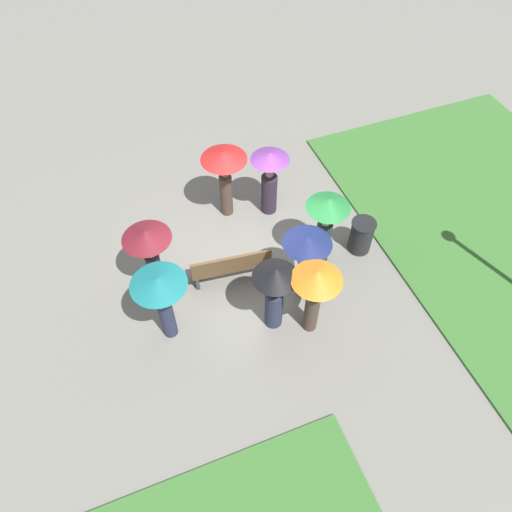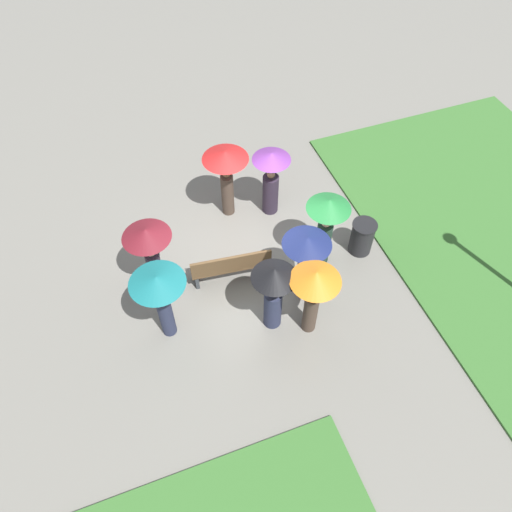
{
  "view_description": "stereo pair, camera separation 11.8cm",
  "coord_description": "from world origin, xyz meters",
  "px_view_note": "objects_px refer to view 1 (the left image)",
  "views": [
    {
      "loc": [
        2.5,
        6.96,
        9.3
      ],
      "look_at": [
        0.02,
        0.58,
        0.61
      ],
      "focal_mm": 35.0,
      "sensor_mm": 36.0,
      "label": 1
    },
    {
      "loc": [
        2.39,
        7.01,
        9.3
      ],
      "look_at": [
        0.02,
        0.58,
        0.61
      ],
      "focal_mm": 35.0,
      "sensor_mm": 36.0,
      "label": 2
    }
  ],
  "objects_px": {
    "crowd_person_teal": "(161,294)",
    "crowd_person_red": "(224,169)",
    "park_bench": "(231,266)",
    "crowd_person_black": "(275,288)",
    "crowd_person_orange": "(315,287)",
    "crowd_person_green": "(326,219)",
    "crowd_person_purple": "(269,177)",
    "crowd_person_maroon": "(149,246)",
    "crowd_person_navy": "(306,253)",
    "trash_bin": "(361,236)"
  },
  "relations": [
    {
      "from": "crowd_person_teal",
      "to": "crowd_person_black",
      "type": "relative_size",
      "value": 1.03
    },
    {
      "from": "crowd_person_black",
      "to": "crowd_person_purple",
      "type": "relative_size",
      "value": 1.02
    },
    {
      "from": "park_bench",
      "to": "crowd_person_teal",
      "type": "bearing_deg",
      "value": 33.57
    },
    {
      "from": "crowd_person_orange",
      "to": "park_bench",
      "type": "bearing_deg",
      "value": 54.49
    },
    {
      "from": "crowd_person_orange",
      "to": "crowd_person_green",
      "type": "height_order",
      "value": "crowd_person_green"
    },
    {
      "from": "crowd_person_navy",
      "to": "crowd_person_black",
      "type": "relative_size",
      "value": 0.99
    },
    {
      "from": "crowd_person_purple",
      "to": "crowd_person_orange",
      "type": "height_order",
      "value": "crowd_person_orange"
    },
    {
      "from": "crowd_person_red",
      "to": "crowd_person_purple",
      "type": "xyz_separation_m",
      "value": [
        -1.02,
        0.31,
        -0.32
      ]
    },
    {
      "from": "crowd_person_navy",
      "to": "park_bench",
      "type": "bearing_deg",
      "value": -166.47
    },
    {
      "from": "crowd_person_maroon",
      "to": "crowd_person_green",
      "type": "relative_size",
      "value": 0.92
    },
    {
      "from": "crowd_person_red",
      "to": "crowd_person_teal",
      "type": "bearing_deg",
      "value": -68.96
    },
    {
      "from": "crowd_person_navy",
      "to": "crowd_person_purple",
      "type": "bearing_deg",
      "value": 131.1
    },
    {
      "from": "crowd_person_black",
      "to": "crowd_person_orange",
      "type": "bearing_deg",
      "value": -14.09
    },
    {
      "from": "trash_bin",
      "to": "crowd_person_teal",
      "type": "bearing_deg",
      "value": 7.04
    },
    {
      "from": "crowd_person_red",
      "to": "crowd_person_purple",
      "type": "relative_size",
      "value": 1.05
    },
    {
      "from": "crowd_person_teal",
      "to": "crowd_person_maroon",
      "type": "relative_size",
      "value": 1.06
    },
    {
      "from": "crowd_person_orange",
      "to": "crowd_person_black",
      "type": "bearing_deg",
      "value": 82.56
    },
    {
      "from": "crowd_person_teal",
      "to": "park_bench",
      "type": "bearing_deg",
      "value": -88.13
    },
    {
      "from": "crowd_person_teal",
      "to": "trash_bin",
      "type": "bearing_deg",
      "value": -107.9
    },
    {
      "from": "crowd_person_green",
      "to": "crowd_person_maroon",
      "type": "bearing_deg",
      "value": 76.27
    },
    {
      "from": "trash_bin",
      "to": "crowd_person_green",
      "type": "height_order",
      "value": "crowd_person_green"
    },
    {
      "from": "trash_bin",
      "to": "crowd_person_purple",
      "type": "relative_size",
      "value": 0.48
    },
    {
      "from": "crowd_person_black",
      "to": "park_bench",
      "type": "bearing_deg",
      "value": 123.33
    },
    {
      "from": "crowd_person_red",
      "to": "crowd_person_green",
      "type": "bearing_deg",
      "value": 3.97
    },
    {
      "from": "park_bench",
      "to": "crowd_person_teal",
      "type": "relative_size",
      "value": 0.94
    },
    {
      "from": "crowd_person_purple",
      "to": "crowd_person_green",
      "type": "bearing_deg",
      "value": 166.02
    },
    {
      "from": "park_bench",
      "to": "crowd_person_maroon",
      "type": "relative_size",
      "value": 1.0
    },
    {
      "from": "crowd_person_black",
      "to": "crowd_person_green",
      "type": "relative_size",
      "value": 0.95
    },
    {
      "from": "crowd_person_purple",
      "to": "crowd_person_red",
      "type": "bearing_deg",
      "value": 43.79
    },
    {
      "from": "crowd_person_orange",
      "to": "crowd_person_green",
      "type": "distance_m",
      "value": 1.87
    },
    {
      "from": "crowd_person_purple",
      "to": "crowd_person_orange",
      "type": "relative_size",
      "value": 0.95
    },
    {
      "from": "crowd_person_teal",
      "to": "crowd_person_green",
      "type": "distance_m",
      "value": 3.86
    },
    {
      "from": "trash_bin",
      "to": "crowd_person_purple",
      "type": "xyz_separation_m",
      "value": [
        1.53,
        -1.97,
        0.68
      ]
    },
    {
      "from": "crowd_person_black",
      "to": "crowd_person_purple",
      "type": "height_order",
      "value": "crowd_person_black"
    },
    {
      "from": "crowd_person_navy",
      "to": "crowd_person_red",
      "type": "xyz_separation_m",
      "value": [
        0.75,
        -2.92,
        0.07
      ]
    },
    {
      "from": "crowd_person_maroon",
      "to": "crowd_person_orange",
      "type": "distance_m",
      "value": 3.52
    },
    {
      "from": "crowd_person_navy",
      "to": "crowd_person_maroon",
      "type": "xyz_separation_m",
      "value": [
        2.94,
        -1.35,
        -0.03
      ]
    },
    {
      "from": "crowd_person_teal",
      "to": "crowd_person_orange",
      "type": "height_order",
      "value": "crowd_person_orange"
    },
    {
      "from": "park_bench",
      "to": "crowd_person_black",
      "type": "distance_m",
      "value": 1.65
    },
    {
      "from": "trash_bin",
      "to": "crowd_person_green",
      "type": "bearing_deg",
      "value": -2.7
    },
    {
      "from": "trash_bin",
      "to": "park_bench",
      "type": "bearing_deg",
      "value": -4.51
    },
    {
      "from": "crowd_person_green",
      "to": "crowd_person_teal",
      "type": "bearing_deg",
      "value": 95.86
    },
    {
      "from": "trash_bin",
      "to": "crowd_person_green",
      "type": "relative_size",
      "value": 0.45
    },
    {
      "from": "park_bench",
      "to": "crowd_person_green",
      "type": "bearing_deg",
      "value": -178.6
    },
    {
      "from": "crowd_person_teal",
      "to": "crowd_person_red",
      "type": "bearing_deg",
      "value": -63.13
    },
    {
      "from": "park_bench",
      "to": "crowd_person_navy",
      "type": "distance_m",
      "value": 1.85
    },
    {
      "from": "trash_bin",
      "to": "crowd_person_teal",
      "type": "height_order",
      "value": "crowd_person_teal"
    },
    {
      "from": "park_bench",
      "to": "crowd_person_navy",
      "type": "relative_size",
      "value": 0.98
    },
    {
      "from": "crowd_person_green",
      "to": "park_bench",
      "type": "bearing_deg",
      "value": 80.95
    },
    {
      "from": "trash_bin",
      "to": "crowd_person_purple",
      "type": "bearing_deg",
      "value": -52.17
    }
  ]
}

